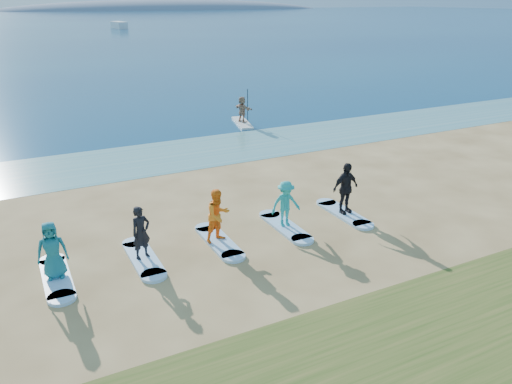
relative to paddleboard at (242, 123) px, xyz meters
name	(u,v)px	position (x,y,z in m)	size (l,w,h in m)	color
ground	(247,258)	(-6.87, -14.68, -0.06)	(600.00, 600.00, 0.00)	tan
shallow_water	(147,159)	(-6.87, -4.18, -0.05)	(600.00, 600.00, 0.00)	teal
ocean	(9,23)	(-6.87, 145.32, -0.05)	(600.00, 600.00, 0.00)	navy
island_ridge	(171,10)	(88.13, 285.32, -0.06)	(220.00, 56.00, 18.00)	slate
paddleboard	(242,123)	(0.00, 0.00, 0.00)	(0.70, 3.00, 0.12)	silver
paddleboarder	(242,109)	(0.00, 0.00, 0.80)	(1.37, 0.44, 1.48)	tan
boat_offshore_b	(119,29)	(15.22, 99.78, -0.06)	(2.09, 6.49, 1.58)	silver
surfboard_0	(57,278)	(-11.83, -13.43, -0.01)	(0.70, 2.20, 0.09)	#A4D4FF
student_0	(52,250)	(-11.83, -13.43, 0.81)	(0.76, 0.49, 1.56)	#1A6D7D
surfboard_1	(143,258)	(-9.52, -13.43, -0.01)	(0.70, 2.20, 0.09)	#A4D4FF
student_1	(141,233)	(-9.52, -13.43, 0.80)	(0.56, 0.37, 1.53)	black
surfboard_2	(219,241)	(-7.20, -13.43, -0.01)	(0.70, 2.20, 0.09)	#A4D4FF
student_2	(218,215)	(-7.20, -13.43, 0.85)	(0.79, 0.62, 1.63)	orange
surfboard_3	(285,227)	(-4.89, -13.43, -0.01)	(0.70, 2.20, 0.09)	#A4D4FF
student_3	(286,204)	(-4.89, -13.43, 0.78)	(0.97, 0.56, 1.50)	teal
surfboard_4	(344,213)	(-2.58, -13.43, -0.01)	(0.70, 2.20, 0.09)	#A4D4FF
student_4	(346,188)	(-2.58, -13.43, 0.91)	(1.03, 0.43, 1.76)	black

